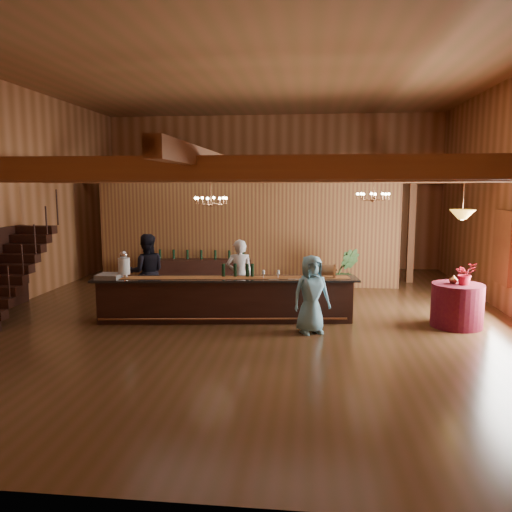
# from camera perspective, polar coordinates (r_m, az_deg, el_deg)

# --- Properties ---
(floor) EXTENTS (14.00, 14.00, 0.00)m
(floor) POSITION_cam_1_polar(r_m,az_deg,el_deg) (11.74, -0.80, -6.72)
(floor) COLOR #4B3018
(floor) RESTS_ON ground
(ceiling) EXTENTS (14.00, 14.00, 0.00)m
(ceiling) POSITION_cam_1_polar(r_m,az_deg,el_deg) (11.62, -0.85, 20.50)
(ceiling) COLOR brown
(ceiling) RESTS_ON wall_back
(wall_back) EXTENTS (12.00, 0.10, 5.50)m
(wall_back) POSITION_cam_1_polar(r_m,az_deg,el_deg) (18.32, 1.86, 7.29)
(wall_back) COLOR #9A5E3B
(wall_back) RESTS_ON floor
(wall_front) EXTENTS (12.00, 0.10, 5.50)m
(wall_front) POSITION_cam_1_polar(r_m,az_deg,el_deg) (4.49, -11.79, 4.72)
(wall_front) COLOR #9A5E3B
(wall_front) RESTS_ON floor
(wall_left) EXTENTS (0.10, 14.00, 5.50)m
(wall_left) POSITION_cam_1_polar(r_m,az_deg,el_deg) (13.47, -27.22, 6.13)
(wall_left) COLOR #9A5E3B
(wall_left) RESTS_ON floor
(beam_grid) EXTENTS (11.90, 13.90, 0.39)m
(beam_grid) POSITION_cam_1_polar(r_m,az_deg,el_deg) (11.86, -0.53, 9.24)
(beam_grid) COLOR brown
(beam_grid) RESTS_ON wall_left
(support_posts) EXTENTS (9.20, 10.20, 3.20)m
(support_posts) POSITION_cam_1_polar(r_m,az_deg,el_deg) (10.94, -1.13, 0.73)
(support_posts) COLOR brown
(support_posts) RESTS_ON floor
(partition_wall) EXTENTS (9.00, 0.18, 3.10)m
(partition_wall) POSITION_cam_1_polar(r_m,az_deg,el_deg) (14.96, -1.09, 2.52)
(partition_wall) COLOR brown
(partition_wall) RESTS_ON floor
(window_right_back) EXTENTS (0.12, 1.05, 1.75)m
(window_right_back) POSITION_cam_1_polar(r_m,az_deg,el_deg) (13.17, 26.43, 0.91)
(window_right_back) COLOR white
(window_right_back) RESTS_ON wall_right
(staircase) EXTENTS (1.00, 2.80, 2.00)m
(staircase) POSITION_cam_1_polar(r_m,az_deg,el_deg) (12.71, -26.47, -1.83)
(staircase) COLOR black
(staircase) RESTS_ON floor
(backroom_boxes) EXTENTS (4.10, 0.60, 1.10)m
(backroom_boxes) POSITION_cam_1_polar(r_m,az_deg,el_deg) (17.03, 0.46, -0.26)
(backroom_boxes) COLOR black
(backroom_boxes) RESTS_ON floor
(tasting_bar) EXTENTS (5.89, 1.42, 0.99)m
(tasting_bar) POSITION_cam_1_polar(r_m,az_deg,el_deg) (11.14, -3.48, -4.93)
(tasting_bar) COLOR black
(tasting_bar) RESTS_ON floor
(beverage_dispenser) EXTENTS (0.26, 0.26, 0.60)m
(beverage_dispenser) POSITION_cam_1_polar(r_m,az_deg,el_deg) (11.37, -14.86, -0.98)
(beverage_dispenser) COLOR silver
(beverage_dispenser) RESTS_ON tasting_bar
(glass_rack_tray) EXTENTS (0.50, 0.50, 0.10)m
(glass_rack_tray) POSITION_cam_1_polar(r_m,az_deg,el_deg) (11.40, -16.40, -2.23)
(glass_rack_tray) COLOR gray
(glass_rack_tray) RESTS_ON tasting_bar
(raffle_drum) EXTENTS (0.34, 0.24, 0.30)m
(raffle_drum) POSITION_cam_1_polar(r_m,az_deg,el_deg) (11.09, 8.21, -1.61)
(raffle_drum) COLOR brown
(raffle_drum) RESTS_ON tasting_bar
(bar_bottle_0) EXTENTS (0.07, 0.07, 0.30)m
(bar_bottle_0) POSITION_cam_1_polar(r_m,az_deg,el_deg) (11.13, -3.74, -1.64)
(bar_bottle_0) COLOR black
(bar_bottle_0) RESTS_ON tasting_bar
(bar_bottle_1) EXTENTS (0.07, 0.07, 0.30)m
(bar_bottle_1) POSITION_cam_1_polar(r_m,az_deg,el_deg) (11.12, -2.40, -1.64)
(bar_bottle_1) COLOR black
(bar_bottle_1) RESTS_ON tasting_bar
(bar_bottle_2) EXTENTS (0.07, 0.07, 0.30)m
(bar_bottle_2) POSITION_cam_1_polar(r_m,az_deg,el_deg) (11.12, -1.00, -1.64)
(bar_bottle_2) COLOR black
(bar_bottle_2) RESTS_ON tasting_bar
(bar_bottle_3) EXTENTS (0.07, 0.07, 0.30)m
(bar_bottle_3) POSITION_cam_1_polar(r_m,az_deg,el_deg) (11.12, -0.43, -1.63)
(bar_bottle_3) COLOR black
(bar_bottle_3) RESTS_ON tasting_bar
(backbar_shelf) EXTENTS (2.96, 0.88, 0.82)m
(backbar_shelf) POSITION_cam_1_polar(r_m,az_deg,el_deg) (14.97, -6.24, -1.93)
(backbar_shelf) COLOR black
(backbar_shelf) RESTS_ON floor
(round_table) EXTENTS (1.07, 1.07, 0.93)m
(round_table) POSITION_cam_1_polar(r_m,az_deg,el_deg) (11.51, 22.00, -5.25)
(round_table) COLOR maroon
(round_table) RESTS_ON floor
(chandelier_left) EXTENTS (0.80, 0.80, 0.72)m
(chandelier_left) POSITION_cam_1_polar(r_m,az_deg,el_deg) (12.36, -5.19, 6.36)
(chandelier_left) COLOR #9F6842
(chandelier_left) RESTS_ON beam_grid
(chandelier_right) EXTENTS (0.80, 0.80, 0.62)m
(chandelier_right) POSITION_cam_1_polar(r_m,az_deg,el_deg) (12.88, 13.24, 6.68)
(chandelier_right) COLOR #9F6842
(chandelier_right) RESTS_ON beam_grid
(pendant_lamp) EXTENTS (0.52, 0.52, 0.90)m
(pendant_lamp) POSITION_cam_1_polar(r_m,az_deg,el_deg) (11.25, 22.52, 4.42)
(pendant_lamp) COLOR #9F6842
(pendant_lamp) RESTS_ON beam_grid
(bartender) EXTENTS (0.69, 0.50, 1.75)m
(bartender) POSITION_cam_1_polar(r_m,az_deg,el_deg) (11.77, -1.90, -2.32)
(bartender) COLOR silver
(bartender) RESTS_ON floor
(staff_second) EXTENTS (1.07, 0.95, 1.85)m
(staff_second) POSITION_cam_1_polar(r_m,az_deg,el_deg) (12.33, -12.37, -1.80)
(staff_second) COLOR black
(staff_second) RESTS_ON floor
(guest) EXTENTS (0.92, 0.78, 1.61)m
(guest) POSITION_cam_1_polar(r_m,az_deg,el_deg) (10.23, 6.34, -4.37)
(guest) COLOR #6AA9C1
(guest) RESTS_ON floor
(floor_plant) EXTENTS (0.74, 0.60, 1.31)m
(floor_plant) POSITION_cam_1_polar(r_m,az_deg,el_deg) (13.86, 10.19, -1.79)
(floor_plant) COLOR #29471F
(floor_plant) RESTS_ON floor
(table_flowers) EXTENTS (0.52, 0.49, 0.48)m
(table_flowers) POSITION_cam_1_polar(r_m,az_deg,el_deg) (11.35, 22.77, -1.86)
(table_flowers) COLOR #A81125
(table_flowers) RESTS_ON round_table
(table_vase) EXTENTS (0.18, 0.18, 0.29)m
(table_vase) POSITION_cam_1_polar(r_m,az_deg,el_deg) (11.42, 21.64, -2.21)
(table_vase) COLOR #9F6842
(table_vase) RESTS_ON round_table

